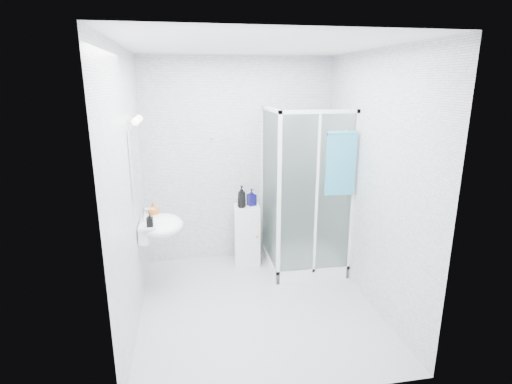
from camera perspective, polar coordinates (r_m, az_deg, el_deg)
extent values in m
cube|color=silver|center=(3.88, 0.17, 0.74)|extent=(2.40, 2.60, 2.60)
cube|color=#B7BABC|center=(4.39, 0.16, -15.85)|extent=(2.40, 2.60, 0.01)
cube|color=white|center=(3.77, 0.19, 20.21)|extent=(2.40, 2.60, 0.01)
cube|color=white|center=(5.25, 6.68, -9.72)|extent=(0.90, 0.90, 0.12)
cube|color=white|center=(4.66, 2.25, 11.69)|extent=(0.04, 0.90, 0.04)
cube|color=white|center=(4.36, 9.11, 11.25)|extent=(0.90, 0.04, 0.04)
cube|color=white|center=(4.42, 3.29, -1.47)|extent=(0.04, 0.04, 2.00)
cube|color=white|center=(4.81, 2.01, 0.44)|extent=(0.02, 0.82, 1.84)
cube|color=white|center=(4.52, 8.65, -0.73)|extent=(0.82, 0.02, 1.84)
cube|color=white|center=(4.52, 8.61, -0.70)|extent=(0.03, 0.04, 1.84)
cylinder|color=silver|center=(5.22, 5.90, 5.05)|extent=(0.02, 0.02, 1.00)
cylinder|color=silver|center=(5.12, 6.14, 10.16)|extent=(0.09, 0.05, 0.09)
cylinder|color=silver|center=(5.32, 6.24, 1.94)|extent=(0.12, 0.04, 0.12)
cylinder|color=silver|center=(4.44, 12.63, 8.56)|extent=(0.03, 0.05, 0.03)
cube|color=white|center=(4.44, -15.59, -5.35)|extent=(0.10, 0.40, 0.18)
ellipsoid|color=white|center=(4.41, -13.31, -4.66)|extent=(0.46, 0.56, 0.20)
cube|color=white|center=(4.40, -14.91, -4.11)|extent=(0.16, 0.50, 0.02)
cylinder|color=silver|center=(4.38, -15.76, -3.15)|extent=(0.04, 0.04, 0.16)
cylinder|color=silver|center=(4.36, -15.17, -2.31)|extent=(0.12, 0.02, 0.02)
cube|color=white|center=(4.25, -16.92, 4.13)|extent=(0.02, 0.60, 0.70)
cylinder|color=silver|center=(4.03, -17.43, 9.56)|extent=(0.05, 0.04, 0.04)
sphere|color=white|center=(4.03, -16.86, 9.60)|extent=(0.08, 0.08, 0.08)
cylinder|color=silver|center=(4.35, -16.93, 9.98)|extent=(0.05, 0.04, 0.04)
sphere|color=white|center=(4.34, -16.40, 10.02)|extent=(0.08, 0.08, 0.08)
cylinder|color=silver|center=(5.02, -6.40, 7.74)|extent=(0.02, 0.04, 0.02)
sphere|color=silver|center=(4.99, -6.38, 7.70)|extent=(0.03, 0.03, 0.03)
cylinder|color=silver|center=(5.03, -4.11, 7.82)|extent=(0.02, 0.04, 0.02)
sphere|color=silver|center=(5.01, -4.08, 7.79)|extent=(0.03, 0.03, 0.03)
cube|color=white|center=(5.17, -1.30, -6.14)|extent=(0.34, 0.34, 0.77)
cube|color=white|center=(5.03, -1.04, -6.77)|extent=(0.28, 0.03, 0.65)
sphere|color=orange|center=(5.01, 0.14, -6.36)|extent=(0.03, 0.03, 0.03)
cube|color=teal|center=(4.47, 12.00, 3.88)|extent=(0.33, 0.04, 0.68)
cylinder|color=teal|center=(4.42, 12.25, 8.23)|extent=(0.33, 0.05, 0.05)
imported|color=black|center=(4.97, -2.07, -0.66)|extent=(0.14, 0.14, 0.28)
imported|color=#100D52|center=(5.05, -0.64, -0.75)|extent=(0.13, 0.13, 0.21)
imported|color=#B55715|center=(4.51, -14.47, -2.41)|extent=(0.13, 0.13, 0.16)
imported|color=black|center=(4.20, -14.93, -3.88)|extent=(0.06, 0.07, 0.14)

